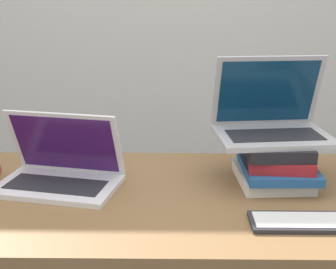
# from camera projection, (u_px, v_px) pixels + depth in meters

# --- Properties ---
(desk) EXTENTS (1.63, 0.71, 0.74)m
(desk) POSITION_uv_depth(u_px,v_px,m) (178.00, 217.00, 1.39)
(desk) COLOR brown
(desk) RESTS_ON ground_plane
(laptop_left) EXTENTS (0.39, 0.29, 0.23)m
(laptop_left) POSITION_uv_depth(u_px,v_px,m) (60.00, 171.00, 1.41)
(laptop_left) COLOR silver
(laptop_left) RESTS_ON desk
(book_stack) EXTENTS (0.23, 0.26, 0.13)m
(book_stack) POSITION_uv_depth(u_px,v_px,m) (275.00, 162.00, 1.43)
(book_stack) COLOR white
(book_stack) RESTS_ON desk
(laptop_on_books) EXTENTS (0.37, 0.28, 0.25)m
(laptop_on_books) POSITION_uv_depth(u_px,v_px,m) (271.00, 121.00, 1.44)
(laptop_on_books) COLOR #B2B2B7
(laptop_on_books) RESTS_ON book_stack
(wireless_keyboard) EXTENTS (0.27, 0.11, 0.01)m
(wireless_keyboard) POSITION_uv_depth(u_px,v_px,m) (302.00, 222.00, 1.19)
(wireless_keyboard) COLOR #28282D
(wireless_keyboard) RESTS_ON desk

